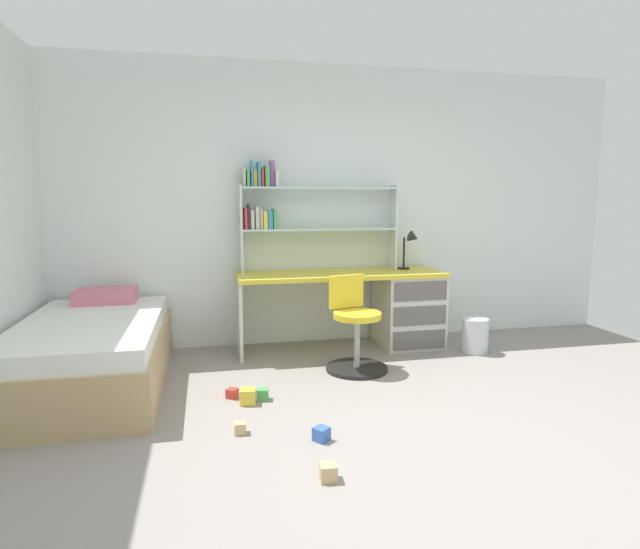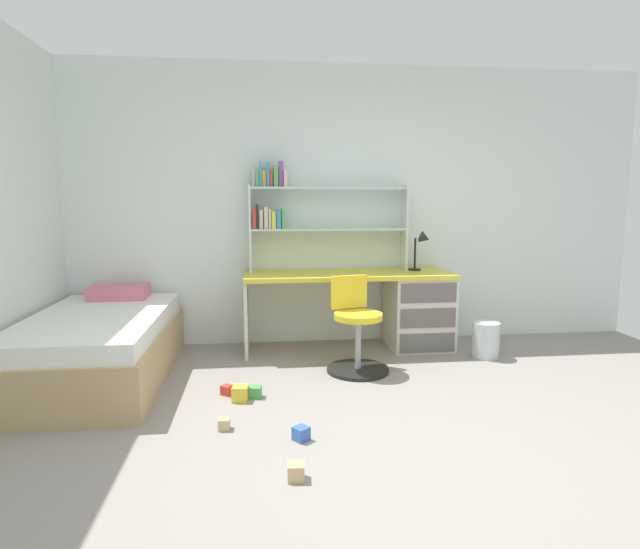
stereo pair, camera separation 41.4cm
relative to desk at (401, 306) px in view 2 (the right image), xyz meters
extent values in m
cube|color=gray|center=(-0.58, -2.14, -0.42)|extent=(6.18, 5.94, 0.02)
cube|color=silver|center=(-0.58, 0.36, 0.95)|extent=(6.18, 0.06, 2.71)
cube|color=gold|center=(-0.51, 0.00, 0.31)|extent=(1.96, 0.61, 0.04)
cube|color=beige|center=(0.18, 0.00, -0.06)|extent=(0.58, 0.58, 0.70)
cube|color=beige|center=(-1.48, 0.00, -0.06)|extent=(0.03, 0.55, 0.70)
cube|color=#5E5B57|center=(0.18, -0.29, -0.29)|extent=(0.52, 0.01, 0.18)
cube|color=#5E5B57|center=(0.18, -0.29, -0.06)|extent=(0.52, 0.01, 0.18)
cube|color=#5E5B57|center=(0.18, -0.29, 0.17)|extent=(0.52, 0.01, 0.18)
cube|color=silver|center=(-1.43, 0.19, 0.74)|extent=(0.02, 0.22, 0.82)
cube|color=silver|center=(0.07, 0.19, 0.74)|extent=(0.02, 0.22, 0.82)
cube|color=silver|center=(-0.68, 0.19, 0.73)|extent=(1.48, 0.22, 0.02)
cube|color=silver|center=(-0.68, 0.19, 1.12)|extent=(1.48, 0.22, 0.02)
cube|color=red|center=(-1.39, 0.19, 0.84)|extent=(0.03, 0.19, 0.20)
cube|color=#26262D|center=(-1.36, 0.19, 0.86)|extent=(0.02, 0.17, 0.23)
cube|color=beige|center=(-1.33, 0.19, 0.83)|extent=(0.03, 0.14, 0.18)
cube|color=beige|center=(-1.28, 0.19, 0.84)|extent=(0.04, 0.15, 0.21)
cube|color=beige|center=(-1.25, 0.19, 0.83)|extent=(0.02, 0.17, 0.18)
cube|color=yellow|center=(-1.21, 0.19, 0.82)|extent=(0.04, 0.20, 0.17)
cube|color=#338CBF|center=(-1.16, 0.19, 0.83)|extent=(0.04, 0.20, 0.17)
cube|color=#4CA559|center=(-1.12, 0.19, 0.84)|extent=(0.03, 0.18, 0.19)
cube|color=beige|center=(-1.39, 0.19, 1.22)|extent=(0.02, 0.13, 0.17)
cube|color=#4CA559|center=(-1.36, 0.19, 1.21)|extent=(0.03, 0.17, 0.15)
cube|color=#338CBF|center=(-1.32, 0.19, 1.25)|extent=(0.02, 0.16, 0.23)
cube|color=gold|center=(-1.29, 0.19, 1.21)|extent=(0.03, 0.13, 0.15)
cube|color=#338CBF|center=(-1.26, 0.19, 1.24)|extent=(0.03, 0.16, 0.23)
cube|color=red|center=(-1.23, 0.19, 1.21)|extent=(0.02, 0.17, 0.16)
cube|color=#4CA559|center=(-1.19, 0.19, 1.23)|extent=(0.04, 0.19, 0.19)
cube|color=purple|center=(-1.14, 0.19, 1.25)|extent=(0.04, 0.13, 0.24)
cube|color=beige|center=(-1.10, 0.19, 1.21)|extent=(0.03, 0.18, 0.15)
cylinder|color=black|center=(0.15, 0.10, 0.34)|extent=(0.12, 0.12, 0.02)
cylinder|color=black|center=(0.15, 0.10, 0.50)|extent=(0.02, 0.02, 0.30)
cone|color=black|center=(0.23, 0.05, 0.65)|extent=(0.12, 0.11, 0.13)
cylinder|color=black|center=(-0.54, -0.66, -0.39)|extent=(0.52, 0.52, 0.03)
cylinder|color=#A5A8AD|center=(-0.54, -0.66, -0.19)|extent=(0.05, 0.05, 0.45)
cylinder|color=yellow|center=(-0.54, -0.66, 0.06)|extent=(0.40, 0.40, 0.05)
cube|color=yellow|center=(-0.59, -0.49, 0.24)|extent=(0.32, 0.12, 0.28)
cube|color=tan|center=(-2.63, -0.62, -0.21)|extent=(1.05, 1.86, 0.39)
cube|color=white|center=(-2.63, -0.62, 0.05)|extent=(0.99, 1.80, 0.14)
cube|color=#D8728C|center=(-2.63, 0.06, 0.18)|extent=(0.50, 0.32, 0.12)
cylinder|color=silver|center=(0.69, -0.40, -0.25)|extent=(0.24, 0.24, 0.32)
cube|color=tan|center=(-1.58, -1.65, -0.37)|extent=(0.07, 0.07, 0.07)
cube|color=#479E51|center=(-1.39, -1.14, -0.37)|extent=(0.09, 0.09, 0.08)
cube|color=red|center=(-1.60, -1.06, -0.37)|extent=(0.10, 0.10, 0.07)
cube|color=gold|center=(-1.50, -1.19, -0.36)|extent=(0.12, 0.12, 0.11)
cube|color=#3860B7|center=(-1.11, -1.85, -0.37)|extent=(0.12, 0.12, 0.08)
cube|color=tan|center=(-1.17, -2.28, -0.37)|extent=(0.09, 0.09, 0.09)
camera|label=1|loc=(-1.74, -4.68, 1.02)|focal=28.95mm
camera|label=2|loc=(-1.33, -4.75, 1.02)|focal=28.95mm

